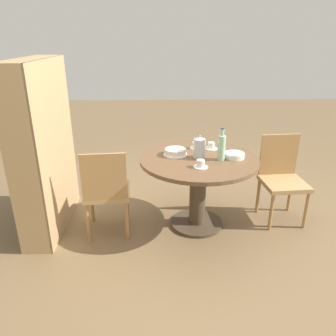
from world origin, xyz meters
The scene contains 12 objects.
ground_plane centered at (0.00, 0.00, 0.00)m, with size 14.00×14.00×0.00m, color brown.
dining_table centered at (0.00, 0.00, 0.55)m, with size 1.13×1.13×0.73m.
chair_a centered at (0.13, -0.88, 0.47)m, with size 0.45×0.45×0.88m.
chair_b centered at (-0.14, 0.88, 0.47)m, with size 0.45×0.45×0.88m.
bookshelf centered at (0.08, 1.46, 0.80)m, with size 1.08×0.28×1.63m.
coffee_pot centered at (0.00, 0.00, 0.84)m, with size 0.11×0.11×0.22m.
water_bottle centered at (-0.06, -0.20, 0.86)m, with size 0.07×0.07×0.31m.
cake_main centered at (0.08, 0.22, 0.77)m, with size 0.23×0.23×0.06m.
cup_a centered at (0.26, -0.15, 0.76)m, with size 0.13×0.13×0.07m.
cup_b centered at (-0.24, 0.02, 0.76)m, with size 0.13×0.13×0.07m.
cup_c centered at (0.28, 0.00, 0.76)m, with size 0.13×0.13×0.07m.
plate_stack centered at (-0.01, -0.34, 0.76)m, with size 0.19×0.19×0.05m.
Camera 1 is at (-2.91, 0.39, 1.82)m, focal length 35.00 mm.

